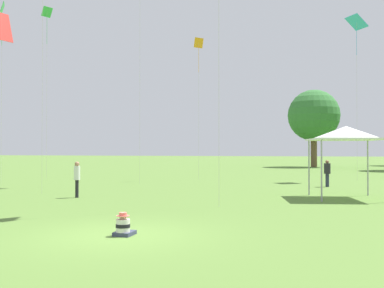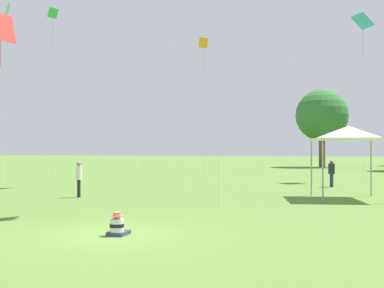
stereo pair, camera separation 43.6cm
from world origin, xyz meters
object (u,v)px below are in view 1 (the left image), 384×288
canopy_tent (346,134)px  distant_tree_2 (314,116)px  seated_toddler (123,226)px  person_standing_0 (327,171)px  kite_1 (47,22)px  kite_5 (199,50)px  kite_4 (2,17)px  kite_0 (357,26)px  person_standing_2 (77,176)px

canopy_tent → distant_tree_2: (-1.48, 38.62, 3.70)m
seated_toddler → person_standing_0: person_standing_0 is taller
kite_1 → kite_5: size_ratio=1.25×
person_standing_0 → kite_4: bearing=-116.8°
person_standing_0 → kite_0: (2.23, 6.27, 10.24)m
kite_5 → person_standing_2: bearing=79.5°
seated_toddler → kite_5: bearing=100.6°
seated_toddler → kite_4: (-14.06, 13.09, 10.24)m
kite_1 → kite_4: kite_1 is taller
kite_5 → person_standing_0: bearing=154.2°
person_standing_2 → kite_4: bearing=-59.3°
kite_0 → kite_4: size_ratio=1.04×
kite_0 → kite_1: 23.11m
canopy_tent → kite_1: 24.58m
person_standing_0 → kite_1: size_ratio=0.12×
kite_1 → distant_tree_2: kite_1 is taller
kite_0 → kite_1: bearing=109.7°
person_standing_0 → kite_5: 13.18m
seated_toddler → kite_1: size_ratio=0.05×
person_standing_2 → distant_tree_2: (10.50, 41.54, 5.63)m
kite_5 → distant_tree_2: kite_5 is taller
kite_1 → kite_5: (11.49, 2.04, -2.44)m
person_standing_0 → distant_tree_2: (-0.82, 32.16, 5.71)m
seated_toddler → person_standing_0: 18.16m
person_standing_0 → kite_1: 23.41m
kite_1 → kite_4: 6.62m
canopy_tent → kite_5: (-9.66, 10.65, 6.65)m
seated_toddler → person_standing_0: bearing=73.7°
person_standing_0 → kite_0: 12.21m
person_standing_0 → person_standing_2: 14.70m
kite_1 → kite_5: 11.93m
kite_0 → seated_toddler: bearing=171.4°
kite_0 → kite_4: bearing=125.2°
person_standing_0 → canopy_tent: (0.66, -6.46, 2.01)m
seated_toddler → kite_4: size_ratio=0.05×
person_standing_2 → canopy_tent: size_ratio=0.45×
canopy_tent → kite_4: kite_4 is taller
seated_toddler → distant_tree_2: (4.64, 49.46, 6.41)m
kite_1 → kite_4: bearing=77.7°
person_standing_0 → kite_1: bearing=-135.0°
person_standing_0 → canopy_tent: canopy_tent is taller
person_standing_0 → kite_5: size_ratio=0.15×
seated_toddler → kite_5: size_ratio=0.06×
kite_5 → distant_tree_2: (8.19, 27.97, -2.95)m
person_standing_0 → kite_4: (-19.53, -4.21, 9.54)m
canopy_tent → kite_4: bearing=173.6°
kite_0 → distant_tree_2: size_ratio=1.18×
kite_4 → kite_5: bearing=138.9°
kite_1 → kite_0: bearing=169.3°
seated_toddler → person_standing_0: size_ratio=0.38×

